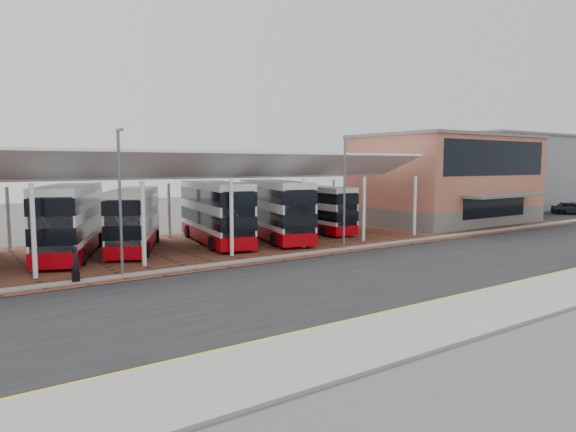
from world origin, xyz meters
The scene contains 20 objects.
ground centered at (0.00, 0.00, 0.00)m, with size 140.00×140.00×0.00m, color #4A4B46.
road centered at (0.00, -1.00, 0.01)m, with size 120.00×14.00×0.02m, color black.
forecourt centered at (2.00, 13.00, 0.03)m, with size 72.00×16.00×0.06m, color brown.
sidewalk centered at (0.00, -9.00, 0.07)m, with size 120.00×4.00×0.14m, color gray.
north_kerb centered at (0.00, 6.20, 0.07)m, with size 120.00×0.80×0.14m, color gray.
yellow_line_near centered at (0.00, -7.00, 0.03)m, with size 120.00×0.12×0.01m, color #E5CA03.
yellow_line_far centered at (0.00, -6.70, 0.03)m, with size 120.00×0.12×0.01m, color #E5CA03.
canopy centered at (-6.00, 13.94, 5.80)m, with size 37.00×11.63×7.07m.
terminal centered at (23.00, 13.92, 4.66)m, with size 18.40×14.40×9.25m.
warehouse centered at (48.00, 24.00, 5.15)m, with size 30.50×20.50×10.25m.
lamp_west centered at (-14.00, 6.27, 4.36)m, with size 0.16×0.90×8.07m.
lamp_east centered at (2.00, 6.27, 4.36)m, with size 0.16×0.90×8.07m.
bus_1 centered at (-14.83, 14.69, 2.43)m, with size 6.82×11.74×4.77m.
bus_2 centered at (-10.51, 14.76, 2.24)m, with size 6.86×10.66×4.39m.
bus_3 centered at (-4.27, 14.39, 2.44)m, with size 4.70×11.89×4.78m.
bus_4 centered at (0.66, 13.44, 2.45)m, with size 5.50×11.95×4.80m.
bus_5 centered at (6.27, 15.40, 2.13)m, with size 3.04×10.26×4.17m.
pedestrian centered at (-16.27, 6.86, 0.97)m, with size 0.66×0.44×1.82m, color black.
suitcase centered at (-16.48, 6.05, 0.36)m, with size 0.35×0.25×0.61m, color black.
carpark_car_a centered at (41.92, 10.00, 0.84)m, with size 1.79×4.46×1.52m, color black.
Camera 1 is at (-22.31, -21.62, 6.17)m, focal length 32.00 mm.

